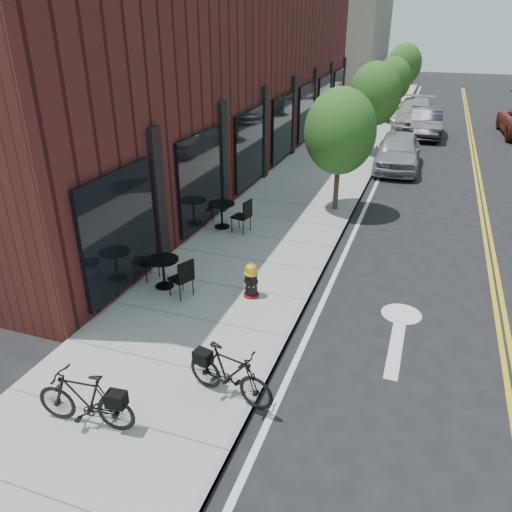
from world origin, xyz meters
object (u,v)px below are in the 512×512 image
at_px(bistro_set_b, 163,269).
at_px(parked_car_b, 426,122).
at_px(parked_car_c, 415,114).
at_px(bicycle_right, 230,374).
at_px(parked_car_a, 398,151).
at_px(fire_hydrant, 251,280).
at_px(bicycle_left, 85,399).
at_px(bistro_set_c, 222,212).

bearing_deg(bistro_set_b, parked_car_b, 99.83).
bearing_deg(parked_car_c, bistro_set_b, -101.05).
bearing_deg(bicycle_right, parked_car_b, 6.99).
height_order(parked_car_a, parked_car_b, parked_car_a).
relative_size(bistro_set_b, parked_car_c, 0.31).
xyz_separation_m(fire_hydrant, bicycle_left, (-0.99, -4.50, 0.10)).
bearing_deg(parked_car_b, bistro_set_b, -107.19).
bearing_deg(bicycle_left, parked_car_c, 167.65).
distance_m(fire_hydrant, bistro_set_c, 4.16).
height_order(bicycle_left, parked_car_a, parked_car_a).
bearing_deg(parked_car_c, fire_hydrant, -95.88).
bearing_deg(parked_car_b, bicycle_left, -102.37).
bearing_deg(bicycle_right, parked_car_a, 7.61).
xyz_separation_m(parked_car_a, parked_car_c, (0.11, 9.22, 0.04)).
bearing_deg(bicycle_right, bistro_set_c, 36.16).
bearing_deg(parked_car_a, bistro_set_c, -117.73).
bearing_deg(parked_car_a, bicycle_left, -102.09).
xyz_separation_m(fire_hydrant, bistro_set_b, (-2.03, -0.27, 0.07)).
height_order(fire_hydrant, parked_car_b, parked_car_b).
xyz_separation_m(bicycle_right, parked_car_b, (2.02, 22.53, 0.14)).
bearing_deg(bistro_set_b, fire_hydrant, 31.21).
bearing_deg(bistro_set_c, bicycle_right, -55.08).
xyz_separation_m(parked_car_a, parked_car_b, (0.80, 7.05, -0.01)).
bearing_deg(parked_car_a, fire_hydrant, -101.26).
bearing_deg(bistro_set_c, parked_car_c, 87.26).
bearing_deg(bistro_set_c, bistro_set_b, -76.51).
distance_m(parked_car_a, parked_car_b, 7.09).
height_order(bistro_set_c, parked_car_c, parked_car_c).
xyz_separation_m(bistro_set_c, parked_car_c, (4.34, 17.95, 0.19)).
bearing_deg(bicycle_left, parked_car_b, 165.41).
distance_m(bicycle_right, bistro_set_b, 4.10).
bearing_deg(parked_car_c, bicycle_right, -93.27).
distance_m(bistro_set_b, bistro_set_c, 3.80).
distance_m(fire_hydrant, bicycle_right, 3.33).
bearing_deg(bicycle_right, bistro_set_b, 55.92).
distance_m(bicycle_left, bicycle_right, 2.21).
height_order(bistro_set_c, parked_car_b, parked_car_b).
height_order(parked_car_a, parked_car_c, parked_car_c).
relative_size(bistro_set_c, parked_car_c, 0.34).
xyz_separation_m(bicycle_right, parked_car_c, (1.33, 24.70, 0.19)).
xyz_separation_m(bicycle_right, bistro_set_b, (-2.84, 2.96, -0.02)).
xyz_separation_m(bicycle_left, parked_car_c, (3.13, 25.98, 0.19)).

